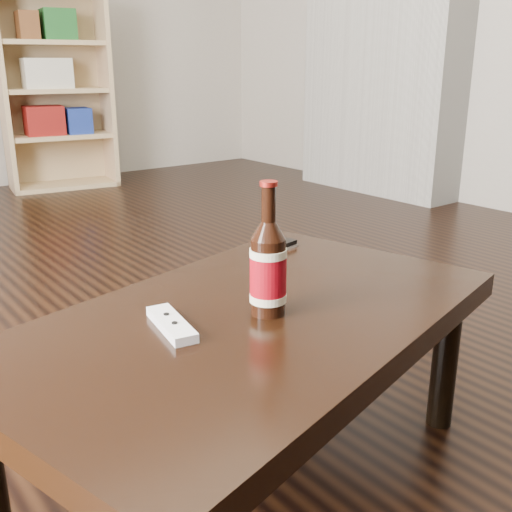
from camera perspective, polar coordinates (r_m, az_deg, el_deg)
floor at (r=2.07m, az=-7.45°, el=-7.34°), size 5.00×6.00×0.01m
bookshelf at (r=4.62m, az=-18.74°, el=15.06°), size 0.79×0.45×1.38m
coffee_table at (r=1.23m, az=-0.34°, el=-7.60°), size 1.18×0.86×0.40m
beer_bottle at (r=1.17m, az=1.16°, el=-1.22°), size 0.09×0.09×0.27m
phone at (r=1.64m, az=2.03°, el=1.37°), size 0.07×0.11×0.02m
remote at (r=1.14m, az=-8.06°, el=-6.45°), size 0.07×0.17×0.02m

